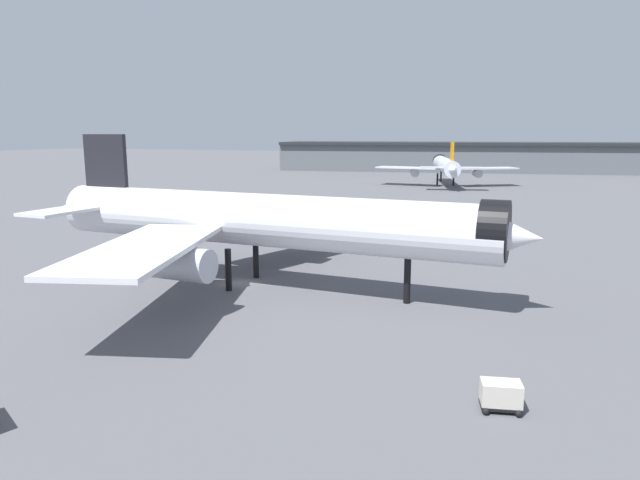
# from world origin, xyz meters

# --- Properties ---
(ground) EXTENTS (900.00, 900.00, 0.00)m
(ground) POSITION_xyz_m (0.00, 0.00, 0.00)
(ground) COLOR #56565B
(airliner_near_gate) EXTENTS (57.90, 52.79, 16.57)m
(airliner_near_gate) POSITION_xyz_m (2.66, -0.13, 7.30)
(airliner_near_gate) COLOR white
(airliner_near_gate) RESTS_ON ground
(airliner_far_taxiway) EXTENTS (44.09, 49.17, 14.15)m
(airliner_far_taxiway) POSITION_xyz_m (5.08, 132.67, 6.23)
(airliner_far_taxiway) COLOR silver
(airliner_far_taxiway) RESTS_ON ground
(terminal_building) EXTENTS (224.70, 60.05, 24.17)m
(terminal_building) POSITION_xyz_m (35.76, 209.53, 6.59)
(terminal_building) COLOR slate
(terminal_building) RESTS_ON ground
(baggage_cart_trailing) EXTENTS (2.65, 2.29, 1.82)m
(baggage_cart_trailing) POSITION_xyz_m (29.03, -21.09, 0.98)
(baggage_cart_trailing) COLOR black
(baggage_cart_trailing) RESTS_ON ground
(traffic_cone_near_nose) EXTENTS (0.48, 0.48, 0.60)m
(traffic_cone_near_nose) POSITION_xyz_m (-17.32, 25.89, 0.30)
(traffic_cone_near_nose) COLOR #F2600C
(traffic_cone_near_nose) RESTS_ON ground
(traffic_cone_wingtip) EXTENTS (0.55, 0.55, 0.69)m
(traffic_cone_wingtip) POSITION_xyz_m (-3.65, 32.90, 0.35)
(traffic_cone_wingtip) COLOR #F2600C
(traffic_cone_wingtip) RESTS_ON ground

